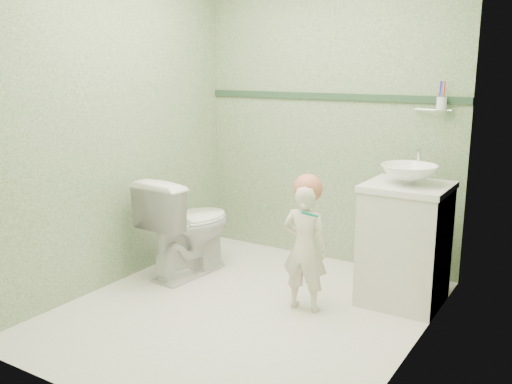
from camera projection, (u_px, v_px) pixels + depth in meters
The scene contains 12 objects.
ground at pixel (244, 311), 3.74m from camera, with size 2.50×2.50×0.00m, color beige.
room_shell at pixel (243, 130), 3.48m from camera, with size 2.50×2.54×2.40m.
trim_stripe at pixel (328, 96), 4.47m from camera, with size 2.20×0.02×0.05m, color #294630.
vanity at pixel (404, 246), 3.80m from camera, with size 0.52×0.50×0.80m, color silver.
counter at pixel (408, 187), 3.71m from camera, with size 0.54×0.52×0.04m, color white.
basin at pixel (409, 174), 3.69m from camera, with size 0.37×0.37×0.13m, color white.
faucet at pixel (418, 158), 3.83m from camera, with size 0.03×0.13×0.18m.
cup_holder at pixel (441, 103), 3.97m from camera, with size 0.26×0.07×0.21m.
toilet at pixel (188, 225), 4.33m from camera, with size 0.43×0.76×0.78m, color white.
toddler at pixel (305, 248), 3.68m from camera, with size 0.31×0.21×0.86m, color white.
hair_cap at pixel (308, 188), 3.61m from camera, with size 0.19×0.19×0.19m, color #C06B50.
teal_toothbrush at pixel (309, 213), 3.48m from camera, with size 0.11×0.14×0.08m.
Camera 1 is at (1.90, -2.91, 1.60)m, focal length 39.54 mm.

